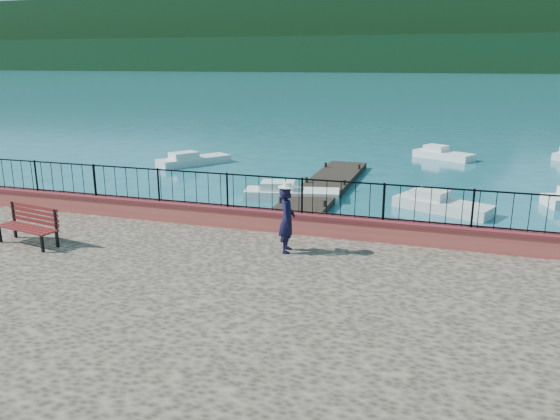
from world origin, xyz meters
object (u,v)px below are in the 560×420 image
Objects in this scene: boat_0 at (292,190)px; boat_1 at (443,201)px; person at (287,220)px; park_bench at (29,233)px; boat_3 at (194,158)px; boat_4 at (444,152)px.

boat_0 is 1.06× the size of boat_1.
park_bench is at bearing 93.91° from person.
boat_1 is at bearing -11.38° from boat_0.
park_bench is 15.08m from boat_1.
person is 10.19m from boat_0.
boat_1 is at bearing -79.05° from boat_3.
person is 22.57m from boat_4.
park_bench is 0.52× the size of boat_4.
boat_3 is at bearing 130.02° from boat_0.
boat_1 is 15.36m from boat_3.
boat_1 is 12.61m from boat_4.
person is at bearing -69.24° from boat_4.
boat_0 is at bearing 81.89° from park_bench.
boat_3 is 1.19× the size of boat_4.
park_bench is 0.44× the size of boat_3.
person reaches higher than boat_4.
boat_0 is (3.82, 11.17, -1.10)m from park_bench.
boat_0 is 13.94m from boat_4.
boat_1 is 1.06× the size of boat_4.
boat_4 is at bearing -30.19° from boat_3.
boat_0 is 1.13× the size of boat_4.
boat_3 is at bearing -126.03° from boat_4.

